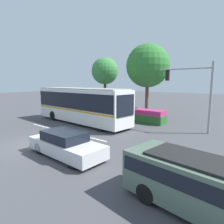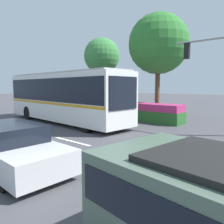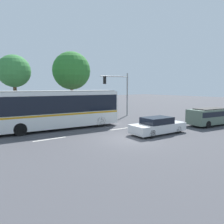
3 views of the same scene
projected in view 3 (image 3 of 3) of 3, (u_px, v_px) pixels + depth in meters
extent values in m
plane|color=#444449|center=(128.00, 139.00, 15.22)|extent=(140.00, 140.00, 0.00)
cube|color=silver|center=(57.00, 109.00, 18.55)|extent=(11.30, 3.22, 3.08)
cube|color=black|center=(57.00, 104.00, 18.49)|extent=(11.08, 3.25, 1.48)
cube|color=#C68C14|center=(57.00, 113.00, 18.59)|extent=(11.19, 3.25, 0.14)
cube|color=black|center=(111.00, 103.00, 21.39)|extent=(0.20, 2.12, 1.73)
cube|color=#9D9D99|center=(56.00, 91.00, 18.36)|extent=(10.84, 3.00, 0.10)
cylinder|color=black|center=(91.00, 119.00, 21.59)|extent=(1.02, 0.37, 1.00)
cylinder|color=black|center=(101.00, 122.00, 19.73)|extent=(1.02, 0.37, 1.00)
cylinder|color=black|center=(16.00, 125.00, 17.96)|extent=(1.02, 0.37, 1.00)
cylinder|color=black|center=(20.00, 129.00, 16.10)|extent=(1.02, 0.37, 1.00)
cube|color=silver|center=(158.00, 127.00, 16.81)|extent=(4.80, 1.96, 0.67)
cube|color=black|center=(157.00, 120.00, 16.68)|extent=(2.43, 1.66, 0.51)
cylinder|color=black|center=(163.00, 126.00, 18.28)|extent=(0.63, 0.24, 0.62)
cylinder|color=black|center=(178.00, 130.00, 16.98)|extent=(0.63, 0.24, 0.62)
cylinder|color=black|center=(138.00, 130.00, 16.72)|extent=(0.63, 0.24, 0.62)
cylinder|color=black|center=(152.00, 134.00, 15.41)|extent=(0.63, 0.24, 0.62)
cube|color=#516656|center=(210.00, 116.00, 20.44)|extent=(5.01, 2.45, 1.40)
cube|color=black|center=(211.00, 113.00, 20.40)|extent=(4.82, 2.45, 0.48)
cube|color=black|center=(211.00, 109.00, 20.35)|extent=(3.53, 1.90, 0.08)
cylinder|color=black|center=(212.00, 120.00, 21.89)|extent=(0.72, 0.34, 0.69)
cylinder|color=black|center=(193.00, 122.00, 20.54)|extent=(0.72, 0.34, 0.69)
cylinder|color=black|center=(207.00, 124.00, 19.13)|extent=(0.72, 0.34, 0.69)
cylinder|color=gray|center=(127.00, 95.00, 27.41)|extent=(0.18, 0.18, 5.53)
cylinder|color=gray|center=(114.00, 76.00, 25.95)|extent=(4.14, 0.12, 0.12)
cube|color=black|center=(105.00, 80.00, 25.18)|extent=(0.30, 0.22, 0.90)
cylinder|color=red|center=(104.00, 78.00, 25.24)|extent=(0.18, 0.02, 0.18)
cylinder|color=yellow|center=(104.00, 80.00, 25.28)|extent=(0.18, 0.02, 0.18)
cylinder|color=green|center=(104.00, 83.00, 25.31)|extent=(0.18, 0.02, 0.18)
cube|color=#286028|center=(75.00, 116.00, 24.28)|extent=(6.20, 1.46, 0.80)
cube|color=#B22D6B|center=(75.00, 110.00, 24.20)|extent=(6.08, 1.39, 0.49)
cylinder|color=brown|center=(16.00, 103.00, 22.31)|extent=(0.36, 0.36, 4.19)
sphere|color=#387F3D|center=(14.00, 71.00, 21.92)|extent=(3.39, 3.39, 3.39)
cylinder|color=brown|center=(72.00, 101.00, 25.56)|extent=(0.36, 0.36, 4.07)
sphere|color=#2D752D|center=(71.00, 71.00, 25.13)|extent=(4.52, 4.52, 4.52)
cube|color=silver|center=(122.00, 129.00, 18.92)|extent=(2.40, 0.16, 0.01)
cube|color=silver|center=(50.00, 139.00, 15.05)|extent=(2.40, 0.16, 0.01)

